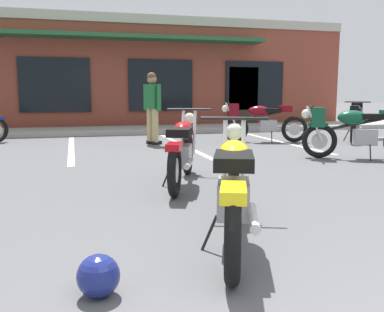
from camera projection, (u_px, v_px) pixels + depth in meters
The scene contains 11 objects.
ground_plane at pixel (181, 197), 5.08m from camera, with size 80.00×80.00×0.00m, color #515154.
sidewalk_kerb at pixel (114, 130), 13.17m from camera, with size 22.00×1.80×0.14m, color #A8A59E.
brick_storefront_building at pixel (103, 75), 16.78m from camera, with size 17.01×6.68×3.74m.
painted_stall_lines at pixel (129, 147), 9.74m from camera, with size 7.62×4.80×0.01m.
motorcycle_foreground_classic at pixel (234, 188), 3.43m from camera, with size 1.06×2.01×0.98m.
motorcycle_red_sportbike at pixel (355, 120), 10.95m from camera, with size 1.51×1.77×0.98m.
motorcycle_black_cruiser at pixel (354, 130), 7.91m from camera, with size 1.96×1.18×0.98m.
motorcycle_green_cafe_racer at pixel (182, 150), 5.70m from camera, with size 1.05×2.01×0.98m.
motorcycle_orange_scrambler at pixel (260, 121), 10.61m from camera, with size 2.04×0.99×0.98m.
person_by_back_row at pixel (152, 104), 10.08m from camera, with size 0.40×0.58×1.68m.
helmet_on_pavement at pixel (98, 276), 2.57m from camera, with size 0.26×0.26×0.26m.
Camera 1 is at (-1.18, -0.79, 1.21)m, focal length 40.44 mm.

